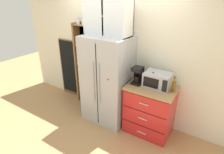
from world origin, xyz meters
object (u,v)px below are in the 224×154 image
(coffee_maker, at_px, (138,75))
(bottle_amber, at_px, (174,85))
(refrigerator, at_px, (108,80))
(microwave, at_px, (158,80))
(mug_sage, at_px, (152,85))
(bottle_green, at_px, (152,81))
(chalkboard_menu, at_px, (70,68))

(coffee_maker, relative_size, bottle_amber, 1.18)
(refrigerator, distance_m, bottle_amber, 1.24)
(microwave, relative_size, mug_sage, 3.70)
(coffee_maker, xyz_separation_m, mug_sage, (0.28, -0.01, -0.11))
(bottle_green, xyz_separation_m, chalkboard_menu, (-2.21, 0.27, -0.33))
(refrigerator, xyz_separation_m, chalkboard_menu, (-1.33, 0.32, -0.15))
(coffee_maker, height_order, bottle_amber, coffee_maker)
(bottle_amber, height_order, bottle_green, bottle_green)
(bottle_green, bearing_deg, mug_sage, -80.24)
(refrigerator, relative_size, microwave, 3.90)
(refrigerator, bearing_deg, coffee_maker, 5.75)
(bottle_green, distance_m, chalkboard_menu, 2.25)
(microwave, bearing_deg, bottle_green, -147.19)
(chalkboard_menu, bearing_deg, bottle_green, -6.87)
(refrigerator, height_order, bottle_green, refrigerator)
(refrigerator, distance_m, mug_sage, 0.89)
(bottle_amber, bearing_deg, chalkboard_menu, 174.56)
(coffee_maker, bearing_deg, microwave, 6.86)
(refrigerator, xyz_separation_m, mug_sage, (0.88, 0.05, 0.12))
(microwave, height_order, mug_sage, microwave)
(refrigerator, height_order, bottle_amber, refrigerator)
(refrigerator, relative_size, bottle_green, 6.35)
(coffee_maker, height_order, bottle_green, coffee_maker)
(microwave, relative_size, bottle_green, 1.63)
(coffee_maker, relative_size, chalkboard_menu, 0.22)
(microwave, bearing_deg, bottle_amber, -5.13)
(coffee_maker, bearing_deg, bottle_amber, 1.57)
(mug_sage, distance_m, chalkboard_menu, 2.24)
(mug_sage, bearing_deg, bottle_green, 99.76)
(mug_sage, xyz_separation_m, bottle_green, (-0.00, 0.01, 0.07))
(coffee_maker, xyz_separation_m, bottle_green, (0.28, -0.01, -0.04))
(mug_sage, height_order, bottle_amber, bottle_amber)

